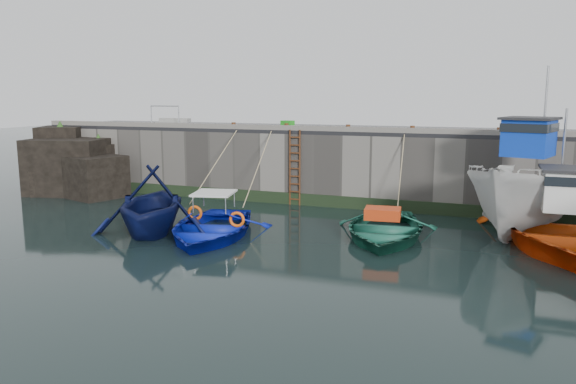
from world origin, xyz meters
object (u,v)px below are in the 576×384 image
at_px(ladder, 295,168).
at_px(bollard_a, 234,125).
at_px(boat_far_orange, 562,228).
at_px(bollard_b, 286,127).
at_px(boat_near_white, 153,231).
at_px(bollard_c, 348,128).
at_px(bollard_d, 412,129).
at_px(bollard_e, 499,131).
at_px(boat_far_white, 529,195).
at_px(fish_crate, 288,124).
at_px(boat_near_navy, 384,237).
at_px(boat_near_blue, 211,236).

xyz_separation_m(ladder, bollard_a, (-3.00, 0.34, 1.71)).
relative_size(boat_far_orange, bollard_b, 27.19).
bearing_deg(boat_near_white, bollard_c, 27.28).
bearing_deg(bollard_d, bollard_b, 180.00).
distance_m(boat_far_orange, bollard_e, 4.79).
bearing_deg(bollard_b, boat_far_white, -10.24).
xyz_separation_m(boat_far_white, bollard_a, (-12.10, 1.73, 2.05)).
bearing_deg(bollard_d, fish_crate, 161.63).
relative_size(boat_near_navy, boat_far_white, 0.64).
bearing_deg(ladder, bollard_d, 4.00).
bearing_deg(boat_near_navy, bollard_e, 46.02).
bearing_deg(bollard_d, bollard_a, 180.00).
height_order(boat_near_navy, bollard_a, bollard_a).
bearing_deg(bollard_d, boat_far_white, -21.95).
relative_size(boat_near_white, boat_near_navy, 0.93).
distance_m(boat_near_navy, bollard_e, 6.47).
height_order(boat_near_white, bollard_d, bollard_d).
distance_m(ladder, bollard_d, 5.11).
xyz_separation_m(ladder, boat_near_blue, (-0.75, -6.04, -1.59)).
bearing_deg(boat_far_orange, boat_near_blue, -165.23).
bearing_deg(bollard_e, bollard_c, 180.00).
bearing_deg(bollard_c, boat_near_blue, -114.86).
height_order(ladder, bollard_d, bollard_d).
bearing_deg(ladder, bollard_b, 146.14).
relative_size(boat_near_blue, bollard_a, 18.79).
relative_size(bollard_c, bollard_d, 1.00).
distance_m(ladder, bollard_c, 2.81).
relative_size(boat_near_navy, bollard_e, 18.73).
relative_size(bollard_a, bollard_d, 1.00).
distance_m(boat_far_white, fish_crate, 11.16).
distance_m(ladder, boat_near_navy, 6.41).
distance_m(bollard_a, bollard_c, 5.20).
xyz_separation_m(boat_far_orange, bollard_c, (-7.84, 3.31, 2.80)).
relative_size(boat_near_white, boat_near_blue, 0.93).
bearing_deg(fish_crate, bollard_b, -54.14).
bearing_deg(ladder, fish_crate, 117.48).
bearing_deg(fish_crate, boat_near_white, -85.38).
relative_size(boat_far_white, bollard_b, 29.42).
xyz_separation_m(boat_near_white, boat_near_blue, (2.20, 0.12, 0.00)).
distance_m(boat_near_navy, boat_far_white, 5.36).
bearing_deg(fish_crate, boat_near_blue, -70.65).
bearing_deg(bollard_c, boat_near_white, -128.45).
relative_size(bollard_a, bollard_b, 1.00).
height_order(boat_near_navy, fish_crate, fish_crate).
distance_m(boat_near_blue, bollard_a, 7.52).
height_order(boat_near_white, boat_near_navy, boat_near_white).
bearing_deg(ladder, boat_near_blue, -97.11).
xyz_separation_m(bollard_a, bollard_b, (2.50, 0.00, 0.00)).
relative_size(boat_near_navy, bollard_c, 18.73).
relative_size(boat_near_white, bollard_c, 17.47).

